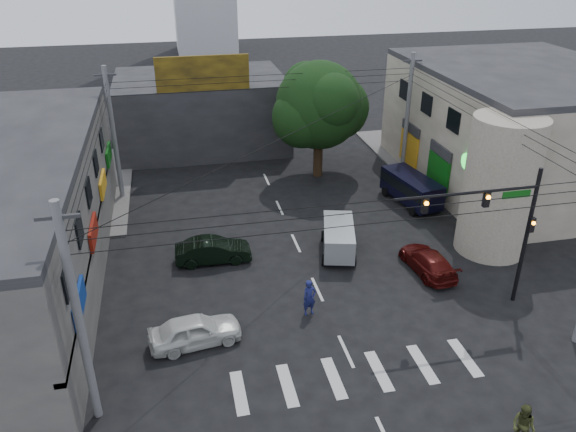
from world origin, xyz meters
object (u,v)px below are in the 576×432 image
object	(u,v)px
white_compact	(195,330)
maroon_sedan	(428,261)
traffic_gantry	(499,218)
utility_pole_near_left	(79,319)
traffic_officer	(309,298)
utility_pole_far_left	(114,135)
silver_minivan	(338,240)
street_tree	(319,106)
dark_sedan	(213,251)
navy_van	(411,190)
pedestrian_olive	(523,426)
utility_pole_far_right	(407,116)

from	to	relation	value
white_compact	maroon_sedan	bearing A→B (deg)	-83.06
traffic_gantry	maroon_sedan	world-z (taller)	traffic_gantry
utility_pole_near_left	traffic_officer	bearing A→B (deg)	25.46
utility_pole_far_left	silver_minivan	xyz separation A→B (m)	(12.65, -10.59, -3.73)
street_tree	utility_pole_far_left	bearing A→B (deg)	-176.05
dark_sedan	traffic_officer	xyz separation A→B (m)	(4.11, -5.92, 0.24)
white_compact	silver_minivan	bearing A→B (deg)	-61.59
utility_pole_near_left	utility_pole_far_left	bearing A→B (deg)	90.00
traffic_gantry	street_tree	bearing A→B (deg)	101.99
navy_van	white_compact	bearing A→B (deg)	116.79
street_tree	pedestrian_olive	xyz separation A→B (m)	(0.63, -26.22, -4.55)
utility_pole_far_right	silver_minivan	world-z (taller)	utility_pole_far_right
utility_pole_near_left	white_compact	xyz separation A→B (m)	(4.00, 3.50, -3.89)
maroon_sedan	traffic_officer	size ratio (longest dim) A/B	2.37
utility_pole_far_left	maroon_sedan	distance (m)	21.99
utility_pole_far_right	silver_minivan	bearing A→B (deg)	-128.26
utility_pole_far_right	maroon_sedan	bearing A→B (deg)	-106.96
street_tree	utility_pole_far_right	bearing A→B (deg)	-8.75
pedestrian_olive	utility_pole_far_right	bearing A→B (deg)	141.99
street_tree	dark_sedan	size ratio (longest dim) A/B	2.03
utility_pole_near_left	utility_pole_far_right	xyz separation A→B (m)	(21.00, 20.50, 0.00)
traffic_gantry	navy_van	world-z (taller)	traffic_gantry
silver_minivan	traffic_gantry	bearing A→B (deg)	-123.70
utility_pole_near_left	utility_pole_far_right	world-z (taller)	same
maroon_sedan	dark_sedan	bearing A→B (deg)	-21.86
traffic_gantry	maroon_sedan	distance (m)	5.64
utility_pole_far_right	traffic_gantry	bearing A→B (deg)	-98.94
navy_van	utility_pole_near_left	bearing A→B (deg)	117.61
traffic_gantry	dark_sedan	xyz separation A→B (m)	(-12.86, 6.98, -4.13)
maroon_sedan	pedestrian_olive	xyz separation A→B (m)	(-1.74, -11.69, 0.29)
dark_sedan	pedestrian_olive	size ratio (longest dim) A/B	2.33
utility_pole_near_left	silver_minivan	xyz separation A→B (m)	(12.65, 9.91, -3.73)
utility_pole_near_left	silver_minivan	bearing A→B (deg)	38.07
dark_sedan	navy_van	size ratio (longest dim) A/B	0.82
white_compact	traffic_officer	distance (m)	5.68
white_compact	navy_van	xyz separation A→B (m)	(15.46, 11.81, 0.29)
utility_pole_far_left	white_compact	size ratio (longest dim) A/B	2.12
utility_pole_far_left	pedestrian_olive	bearing A→B (deg)	-59.05
traffic_gantry	utility_pole_near_left	size ratio (longest dim) A/B	0.78
street_tree	traffic_officer	size ratio (longest dim) A/B	4.64
street_tree	traffic_gantry	xyz separation A→B (m)	(3.82, -18.00, -0.64)
utility_pole_far_right	white_compact	xyz separation A→B (m)	(-17.00, -17.00, -3.89)
utility_pole_far_right	traffic_officer	xyz separation A→B (m)	(-11.43, -15.94, -3.66)
utility_pole_near_left	utility_pole_far_left	xyz separation A→B (m)	(0.00, 20.50, 0.00)
street_tree	navy_van	xyz separation A→B (m)	(4.96, -6.19, -4.48)
utility_pole_near_left	maroon_sedan	distance (m)	18.68
traffic_gantry	utility_pole_far_left	world-z (taller)	utility_pole_far_left
traffic_gantry	utility_pole_far_right	world-z (taller)	utility_pole_far_right
traffic_gantry	utility_pole_far_left	bearing A→B (deg)	137.14
silver_minivan	navy_van	distance (m)	8.69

